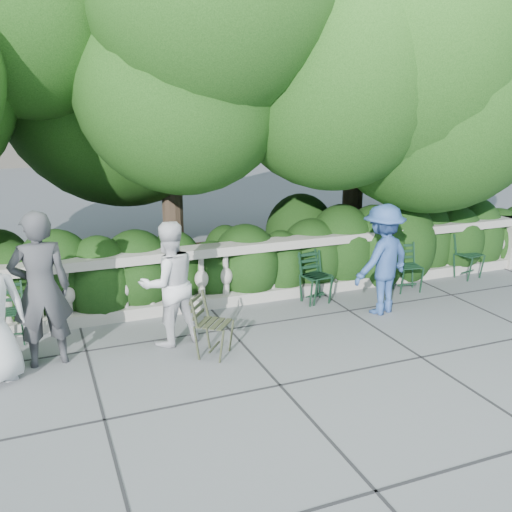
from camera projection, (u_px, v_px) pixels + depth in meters
name	position (u px, v px, depth m)	size (l,w,h in m)	color
ground	(283.00, 345.00, 7.71)	(90.00, 90.00, 0.00)	#595B61
balustrade	(238.00, 274.00, 9.19)	(12.00, 0.44, 1.00)	#9E998E
shrub_hedge	(215.00, 281.00, 10.40)	(15.00, 2.60, 1.70)	black
tree_canopy	(246.00, 54.00, 9.75)	(15.04, 6.52, 6.78)	#3F3023
chair_b	(10.00, 347.00, 7.67)	(0.44, 0.48, 0.84)	black
chair_c	(322.00, 304.00, 9.28)	(0.44, 0.48, 0.84)	black
chair_d	(410.00, 294.00, 9.76)	(0.44, 0.48, 0.84)	black
chair_e	(320.00, 305.00, 9.21)	(0.44, 0.48, 0.84)	black
chair_f	(474.00, 280.00, 10.50)	(0.44, 0.48, 0.84)	black
chair_weathered	(225.00, 357.00, 7.37)	(0.44, 0.48, 0.84)	black
person_woman_grey	(41.00, 290.00, 6.94)	(0.72, 0.47, 1.97)	#3C3C40
person_casual_man	(169.00, 284.00, 7.59)	(0.82, 0.64, 1.69)	silver
person_older_blue	(383.00, 259.00, 8.70)	(1.10, 0.63, 1.71)	#2E4C8A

